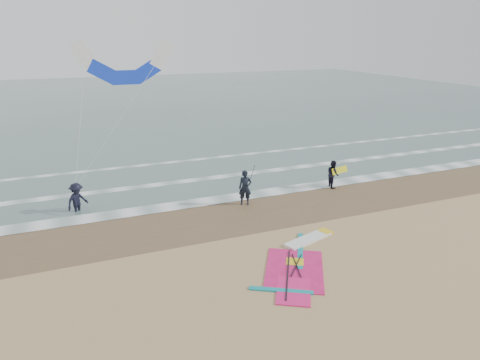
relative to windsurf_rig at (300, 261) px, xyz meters
name	(u,v)px	position (x,y,z in m)	size (l,w,h in m)	color
ground	(317,264)	(0.52, -0.46, -0.04)	(120.00, 120.00, 0.00)	tan
sea_water	(134,101)	(0.52, 47.54, -0.02)	(120.00, 80.00, 0.02)	#47605E
wet_sand_band	(256,211)	(0.52, 5.54, -0.03)	(120.00, 5.00, 0.01)	brown
foam_waterline	(227,184)	(0.52, 9.98, -0.01)	(120.00, 9.15, 0.02)	white
windsurf_rig	(300,261)	(0.00, 0.00, 0.00)	(5.47, 5.18, 0.13)	white
person_standing	(245,188)	(0.30, 6.59, 0.93)	(0.70, 0.46, 1.93)	black
person_walking	(333,174)	(6.30, 7.20, 0.80)	(0.82, 0.64, 1.68)	black
person_wading	(76,194)	(-8.21, 8.92, 0.93)	(1.24, 0.72, 1.93)	black
held_pole	(250,179)	(0.60, 6.59, 1.38)	(0.17, 0.86, 1.82)	black
carried_kiteboard	(340,170)	(6.70, 7.10, 1.03)	(1.30, 0.51, 0.39)	yellow
surf_kite	(125,67)	(-4.75, 12.44, 7.04)	(6.38, 3.59, 7.29)	white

